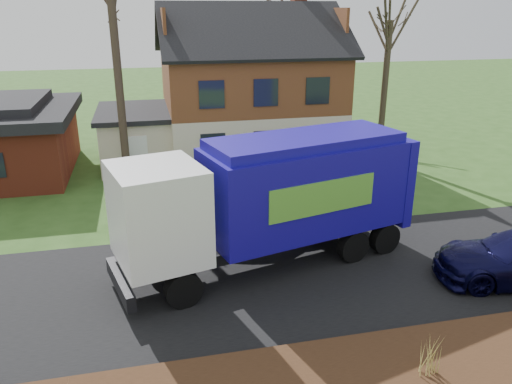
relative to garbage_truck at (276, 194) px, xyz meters
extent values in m
plane|color=#2B4D19|center=(-0.05, -0.99, -2.37)|extent=(120.00, 120.00, 0.00)
cube|color=black|center=(-0.05, -0.99, -2.36)|extent=(80.00, 7.00, 0.02)
cube|color=beige|center=(1.95, 13.01, -1.02)|extent=(9.00, 7.50, 2.70)
cube|color=#552A18|center=(1.95, 13.01, 1.73)|extent=(9.00, 7.50, 2.80)
cube|color=beige|center=(-4.25, 12.51, -1.07)|extent=(3.50, 5.50, 2.60)
cube|color=black|center=(-4.25, 12.51, 0.35)|extent=(3.90, 5.90, 0.24)
cylinder|color=black|center=(-3.13, -1.90, -1.84)|extent=(1.11, 0.61, 1.06)
cylinder|color=black|center=(-3.66, 0.16, -1.84)|extent=(1.11, 0.61, 1.06)
cylinder|color=black|center=(2.47, -0.46, -1.84)|extent=(1.11, 0.61, 1.06)
cylinder|color=black|center=(1.94, 1.60, -1.84)|extent=(1.11, 0.61, 1.06)
cylinder|color=black|center=(3.75, -0.14, -1.84)|extent=(1.11, 0.61, 1.06)
cylinder|color=black|center=(3.22, 1.93, -1.84)|extent=(1.11, 0.61, 1.06)
cube|color=black|center=(0.05, 0.01, -1.51)|extent=(8.75, 3.35, 0.36)
cube|color=white|center=(-3.64, -0.93, 0.07)|extent=(2.89, 3.04, 2.74)
cube|color=black|center=(-4.72, -1.21, 0.22)|extent=(0.63, 2.18, 0.91)
cube|color=black|center=(-4.82, -1.24, -1.81)|extent=(0.88, 2.52, 0.46)
cube|color=#150B8A|center=(0.98, 0.25, 0.07)|extent=(6.82, 4.05, 2.74)
cube|color=#150B8A|center=(0.98, 0.25, 1.59)|extent=(6.45, 3.68, 0.30)
cube|color=#150B8A|center=(4.17, 1.07, -0.04)|extent=(0.99, 2.59, 2.94)
cube|color=#589D33|center=(1.15, -1.03, 0.17)|extent=(3.55, 0.95, 1.01)
cube|color=#589D33|center=(0.51, 1.46, 0.17)|extent=(3.55, 0.95, 1.01)
imported|color=#A9ABB1|center=(-0.39, 2.86, -1.52)|extent=(5.25, 2.11, 1.70)
cylinder|color=#3C2F24|center=(-4.77, 8.97, 1.93)|extent=(0.36, 0.36, 8.60)
cylinder|color=#3D3324|center=(8.60, 10.23, 1.24)|extent=(0.33, 0.33, 7.22)
cylinder|color=#3B2D23|center=(6.02, 20.09, 1.71)|extent=(0.31, 0.31, 8.16)
cone|color=#AC994C|center=(1.80, -6.17, -1.58)|extent=(0.04, 0.04, 0.97)
cone|color=#AC994C|center=(1.64, -6.17, -1.58)|extent=(0.04, 0.04, 0.97)
cone|color=#AC994C|center=(1.95, -6.17, -1.58)|extent=(0.04, 0.04, 0.97)
cone|color=#AC994C|center=(1.80, -6.05, -1.58)|extent=(0.04, 0.04, 0.97)
cone|color=#AC994C|center=(1.80, -6.29, -1.58)|extent=(0.04, 0.04, 0.97)
camera|label=1|loc=(-3.83, -13.95, 5.40)|focal=35.00mm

